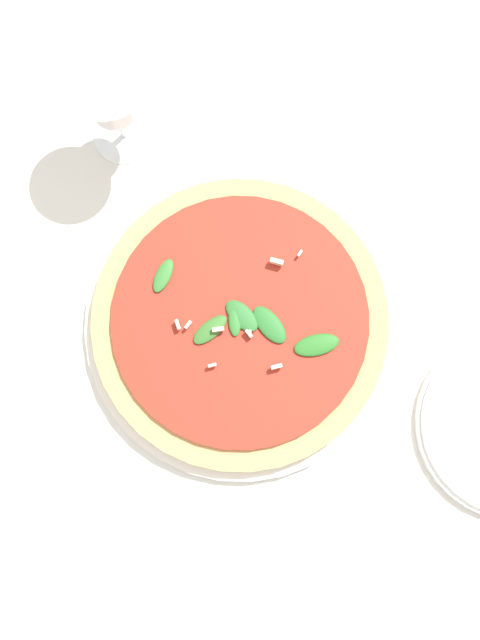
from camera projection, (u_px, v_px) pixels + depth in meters
name	position (u px, v px, depth m)	size (l,w,h in m)	color
ground_plane	(216.00, 294.00, 0.83)	(6.00, 6.00, 0.00)	silver
pizza_arugula_main	(240.00, 322.00, 0.80)	(0.34, 0.34, 0.05)	white
wine_glass	(111.00, 96.00, 0.77)	(0.09, 0.09, 0.14)	white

